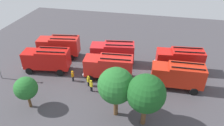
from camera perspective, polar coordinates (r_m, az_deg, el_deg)
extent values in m
plane|color=#423F44|center=(33.39, 0.00, -2.04)|extent=(56.90, 56.90, 0.00)
cube|color=red|center=(33.45, 13.94, 1.23)|extent=(2.43, 2.70, 2.60)
cube|color=#8C9EAD|center=(33.17, 12.22, 1.81)|extent=(0.29, 2.12, 1.46)
cube|color=red|center=(34.05, 19.80, 1.06)|extent=(5.02, 2.96, 2.90)
cube|color=black|center=(32.74, 20.50, 2.81)|extent=(4.31, 0.54, 0.12)
cube|color=black|center=(33.92, 20.07, 3.93)|extent=(4.31, 0.54, 0.12)
cube|color=silver|center=(33.89, 11.69, -0.31)|extent=(0.43, 2.38, 0.28)
cylinder|color=black|center=(33.21, 13.45, -2.10)|extent=(1.13, 0.46, 1.10)
cylinder|color=black|center=(35.23, 13.12, 0.06)|extent=(1.13, 0.46, 1.10)
cylinder|color=black|center=(34.23, 21.59, -2.54)|extent=(1.13, 0.46, 1.10)
cylinder|color=black|center=(36.19, 20.83, -0.41)|extent=(1.13, 0.46, 1.10)
cube|color=red|center=(34.41, -3.87, 3.07)|extent=(2.52, 2.78, 2.60)
cube|color=#8C9EAD|center=(34.42, -5.63, 3.59)|extent=(0.37, 2.12, 1.46)
cube|color=red|center=(34.04, 1.97, 3.09)|extent=(5.10, 3.14, 2.90)
cube|color=black|center=(32.70, 1.97, 4.92)|extent=(4.30, 0.72, 0.12)
cube|color=black|center=(33.94, 2.07, 5.97)|extent=(4.30, 0.72, 0.12)
cube|color=silver|center=(35.15, -5.74, 1.49)|extent=(0.53, 2.38, 0.28)
cylinder|color=black|center=(34.19, -4.38, -0.16)|extent=(1.14, 0.50, 1.10)
cylinder|color=black|center=(36.23, -3.85, 1.84)|extent=(1.14, 0.50, 1.10)
cylinder|color=black|center=(33.85, 3.85, -0.49)|extent=(1.14, 0.50, 1.10)
cylinder|color=black|center=(35.91, 3.93, 1.55)|extent=(1.14, 0.50, 1.10)
cube|color=red|center=(38.19, -17.80, 4.60)|extent=(2.53, 2.79, 2.60)
cube|color=#8C9EAD|center=(38.45, -19.34, 5.02)|extent=(0.38, 2.11, 1.46)
cube|color=red|center=(36.98, -12.77, 4.74)|extent=(5.11, 3.16, 2.90)
cube|color=black|center=(35.72, -13.35, 6.47)|extent=(4.29, 0.73, 0.12)
cube|color=black|center=(36.92, -12.78, 7.39)|extent=(4.29, 0.73, 0.12)
cube|color=silver|center=(39.14, -19.17, 3.12)|extent=(0.53, 2.38, 0.28)
cylinder|color=black|center=(37.99, -18.30, 1.69)|extent=(1.14, 0.50, 1.10)
cylinder|color=black|center=(39.93, -17.14, 3.42)|extent=(1.14, 0.50, 1.10)
cylinder|color=black|center=(36.45, -11.13, 1.47)|extent=(1.14, 0.50, 1.10)
cylinder|color=black|center=(38.47, -10.29, 3.27)|extent=(1.14, 0.50, 1.10)
cube|color=red|center=(29.72, 12.88, -2.82)|extent=(2.27, 2.56, 2.60)
cube|color=#8C9EAD|center=(29.49, 10.92, -2.13)|extent=(0.14, 2.13, 1.46)
cube|color=red|center=(30.09, 19.56, -3.19)|extent=(4.87, 2.64, 2.90)
cube|color=black|center=(28.69, 20.25, -1.39)|extent=(4.32, 0.25, 0.12)
cube|color=black|center=(29.85, 19.95, 0.03)|extent=(4.32, 0.25, 0.12)
cube|color=silver|center=(30.31, 10.36, -4.40)|extent=(0.27, 2.38, 0.28)
cylinder|color=black|center=(29.64, 12.15, -6.55)|extent=(1.11, 0.38, 1.10)
cylinder|color=black|center=(31.57, 12.17, -3.89)|extent=(1.11, 0.38, 1.10)
cylinder|color=black|center=(30.35, 21.46, -7.30)|extent=(1.11, 0.38, 1.10)
cylinder|color=black|center=(32.24, 20.89, -4.65)|extent=(1.11, 0.38, 1.10)
cube|color=red|center=(30.90, -5.38, -0.62)|extent=(2.40, 2.67, 2.60)
cube|color=#8C9EAD|center=(30.96, -7.31, 0.01)|extent=(0.25, 2.12, 1.46)
cube|color=red|center=(30.29, 1.08, -0.86)|extent=(4.99, 2.88, 2.90)
cube|color=black|center=(28.89, 0.95, 1.04)|extent=(4.32, 0.47, 0.12)
cube|color=black|center=(30.07, 1.26, 2.36)|extent=(4.32, 0.47, 0.12)
cube|color=silver|center=(31.79, -7.39, -2.22)|extent=(0.39, 2.38, 0.28)
cylinder|color=black|center=(30.84, -6.08, -4.21)|extent=(1.12, 0.44, 1.10)
cylinder|color=black|center=(32.76, -5.15, -1.77)|extent=(1.12, 0.44, 1.10)
cylinder|color=black|center=(30.19, 3.05, -4.96)|extent=(1.12, 0.44, 1.10)
cylinder|color=black|center=(32.14, 3.43, -2.42)|extent=(1.12, 0.44, 1.10)
cube|color=red|center=(34.75, -21.13, 1.13)|extent=(2.51, 2.77, 2.60)
cube|color=#8C9EAD|center=(35.06, -22.78, 1.63)|extent=(0.36, 2.12, 1.46)
cube|color=red|center=(33.34, -15.73, 1.14)|extent=(5.09, 3.11, 2.90)
cube|color=black|center=(32.04, -16.51, 2.93)|extent=(4.30, 0.69, 0.12)
cube|color=black|center=(33.17, -15.75, 4.08)|extent=(4.30, 0.69, 0.12)
cube|color=silver|center=(35.83, -22.52, -0.39)|extent=(0.51, 2.38, 0.28)
cylinder|color=black|center=(34.70, -21.70, -2.07)|extent=(1.14, 0.49, 1.10)
cylinder|color=black|center=(36.51, -20.24, 0.01)|extent=(1.14, 0.49, 1.10)
cylinder|color=black|center=(32.89, -13.99, -2.55)|extent=(1.14, 0.49, 1.10)
cylinder|color=black|center=(34.79, -12.86, -0.34)|extent=(1.14, 0.49, 1.10)
cylinder|color=black|center=(29.15, -5.80, -6.96)|extent=(0.16, 0.16, 0.83)
cylinder|color=black|center=(29.04, -5.50, -7.13)|extent=(0.16, 0.16, 0.83)
cube|color=gold|center=(28.62, -5.73, -5.83)|extent=(0.48, 0.40, 0.72)
sphere|color=brown|center=(28.33, -5.78, -5.06)|extent=(0.24, 0.24, 0.24)
cylinder|color=gold|center=(28.27, -5.79, -4.91)|extent=(0.29, 0.29, 0.07)
cylinder|color=black|center=(27.86, 6.01, -9.23)|extent=(0.16, 0.16, 0.76)
cylinder|color=black|center=(28.02, 6.06, -8.95)|extent=(0.16, 0.16, 0.76)
cube|color=orange|center=(27.49, 6.11, -7.97)|extent=(0.24, 0.42, 0.66)
sphere|color=#9E704C|center=(27.21, 6.17, -7.27)|extent=(0.21, 0.21, 0.21)
cylinder|color=orange|center=(27.16, 6.18, -7.13)|extent=(0.27, 0.27, 0.06)
cylinder|color=black|center=(31.33, -10.70, -4.35)|extent=(0.16, 0.16, 0.79)
cylinder|color=black|center=(31.49, -10.57, -4.13)|extent=(0.16, 0.16, 0.79)
cube|color=orange|center=(30.99, -10.77, -3.13)|extent=(0.24, 0.42, 0.69)
sphere|color=beige|center=(30.73, -10.85, -2.43)|extent=(0.22, 0.22, 0.22)
cylinder|color=orange|center=(30.69, -10.87, -2.29)|extent=(0.28, 0.28, 0.07)
cylinder|color=black|center=(29.09, 0.84, -6.89)|extent=(0.16, 0.16, 0.81)
cylinder|color=black|center=(28.93, 0.89, -7.15)|extent=(0.16, 0.16, 0.81)
cube|color=orange|center=(28.54, 0.88, -5.84)|extent=(0.36, 0.47, 0.71)
sphere|color=brown|center=(28.26, 0.88, -5.09)|extent=(0.23, 0.23, 0.23)
cylinder|color=orange|center=(28.21, 0.89, -4.94)|extent=(0.29, 0.29, 0.07)
cylinder|color=black|center=(30.09, -6.53, -5.70)|extent=(0.16, 0.16, 0.76)
cylinder|color=black|center=(30.21, -6.26, -5.51)|extent=(0.16, 0.16, 0.76)
cube|color=gold|center=(29.72, -6.48, -4.52)|extent=(0.39, 0.48, 0.66)
sphere|color=tan|center=(29.47, -6.53, -3.83)|extent=(0.21, 0.21, 0.21)
cylinder|color=gold|center=(29.42, -6.54, -3.70)|extent=(0.27, 0.27, 0.06)
cylinder|color=brown|center=(24.36, 8.64, -13.84)|extent=(0.53, 0.53, 2.63)
sphere|color=#19511E|center=(22.26, 9.28, -8.23)|extent=(4.21, 4.21, 4.21)
cylinder|color=brown|center=(25.13, 1.04, -11.69)|extent=(0.52, 0.52, 2.60)
sphere|color=#236628|center=(23.13, 1.12, -6.17)|extent=(4.16, 4.16, 4.16)
cylinder|color=brown|center=(28.30, -21.66, -9.69)|extent=(0.35, 0.35, 1.75)
sphere|color=#236628|center=(27.06, -22.51, -6.38)|extent=(2.80, 2.80, 2.80)
cone|color=#F2600C|center=(37.18, 18.64, 0.50)|extent=(0.43, 0.43, 0.61)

